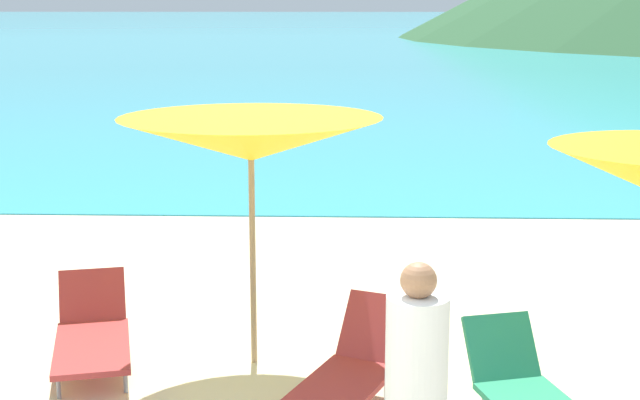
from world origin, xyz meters
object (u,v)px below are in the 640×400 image
object	(u,v)px
beachgoer_1	(416,396)
umbrella_3	(251,139)
lounge_chair_0	(347,372)
lounge_chair_2	(528,391)
lounge_chair_1	(92,333)

from	to	relation	value
beachgoer_1	umbrella_3	bearing A→B (deg)	-145.58
lounge_chair_0	lounge_chair_2	bearing A→B (deg)	12.65
lounge_chair_2	lounge_chair_1	bearing A→B (deg)	148.34
umbrella_3	lounge_chair_2	xyz separation A→B (m)	(2.17, -1.20, -1.70)
lounge_chair_0	beachgoer_1	world-z (taller)	beachgoer_1
beachgoer_1	lounge_chair_2	bearing A→B (deg)	156.41
lounge_chair_0	lounge_chair_1	distance (m)	2.34
lounge_chair_1	beachgoer_1	world-z (taller)	beachgoer_1
lounge_chair_1	lounge_chair_2	world-z (taller)	lounge_chair_1
lounge_chair_0	lounge_chair_2	distance (m)	1.37
lounge_chair_0	lounge_chair_1	world-z (taller)	lounge_chair_0
umbrella_3	beachgoer_1	size ratio (longest dim) A/B	1.35
lounge_chair_1	beachgoer_1	bearing A→B (deg)	-58.05
lounge_chair_1	lounge_chair_2	distance (m)	3.69
beachgoer_1	lounge_chair_0	bearing A→B (deg)	-156.90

